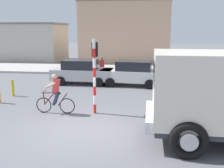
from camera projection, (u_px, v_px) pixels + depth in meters
The scene contains 10 objects.
ground_plane at pixel (73, 129), 9.53m from camera, with size 120.00×120.00×0.00m, color slate.
sidewalk_far at pixel (115, 69), 23.15m from camera, with size 80.00×5.00×0.16m, color #ADADA8.
cyclist at pixel (55, 94), 11.22m from camera, with size 1.73×0.50×1.72m.
traffic_light_pole at pixel (95, 66), 11.03m from camera, with size 0.24×0.43×3.20m.
car_red_near at pixel (82, 72), 17.36m from camera, with size 4.05×1.97×1.60m.
car_white_mid at pixel (132, 73), 16.81m from camera, with size 4.16×2.19×1.60m.
pedestrian_near_kerb at pixel (102, 68), 18.95m from camera, with size 0.34×0.22×1.62m.
bollard_far at pixel (13, 88), 14.21m from camera, with size 0.14×0.14×0.90m, color gold.
building_corner_left at pixel (22, 42), 30.58m from camera, with size 9.66×5.84×4.29m.
building_mid_block at pixel (126, 32), 29.95m from camera, with size 9.56×8.07×6.54m.
Camera 1 is at (2.48, -8.75, 3.58)m, focal length 41.88 mm.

